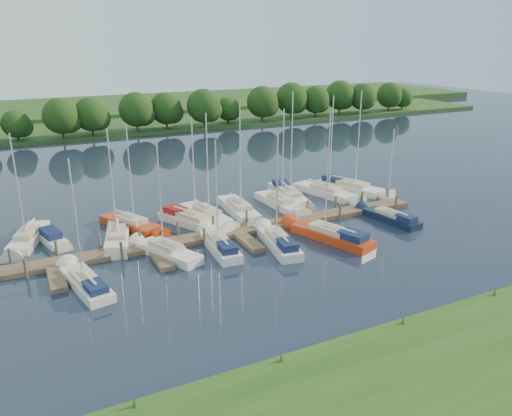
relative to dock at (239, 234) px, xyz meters
name	(u,v)px	position (x,y,z in m)	size (l,w,h in m)	color
ground	(277,267)	(0.00, -7.31, -0.20)	(260.00, 260.00, 0.00)	#1A2235
near_bank	(422,382)	(0.00, -23.31, 0.05)	(90.00, 10.00, 0.50)	#234B15
dock	(239,234)	(0.00, 0.00, 0.00)	(40.00, 6.00, 0.40)	brown
mooring_pilings	(234,226)	(0.00, 1.13, 0.40)	(38.24, 2.84, 2.00)	#473D33
far_shore	(105,124)	(0.00, 67.69, 0.10)	(180.00, 30.00, 0.60)	#26461B
distant_hill	(86,108)	(0.00, 92.69, 0.50)	(220.00, 40.00, 1.40)	#335927
treeline	(101,115)	(-2.61, 55.12, 3.88)	(145.61, 9.71, 8.17)	#38281C
sailboat_n_0	(28,240)	(-17.57, 6.76, 0.09)	(4.02, 7.96, 10.36)	white
motorboat	(52,239)	(-15.60, 5.89, 0.12)	(2.71, 5.43, 1.48)	white
sailboat_n_2	(118,238)	(-10.28, 3.76, 0.07)	(3.60, 8.39, 10.53)	white
sailboat_n_3	(133,226)	(-8.38, 6.13, 0.08)	(4.91, 7.88, 10.53)	#B73310
sailboat_n_4	(192,222)	(-2.95, 4.49, 0.15)	(5.11, 8.30, 11.04)	white
sailboat_n_5	(208,217)	(-0.98, 5.43, 0.08)	(3.20, 8.76, 11.13)	white
sailboat_n_6	(240,211)	(2.65, 5.63, 0.08)	(2.65, 9.15, 11.64)	white
sailboat_n_7	(281,204)	(7.51, 5.60, 0.08)	(2.44, 8.60, 10.99)	white
sailboat_n_8	(289,196)	(9.79, 7.76, 0.12)	(3.88, 10.01, 12.45)	white
sailboat_n_9	(327,193)	(14.26, 6.75, 0.08)	(4.22, 9.39, 11.86)	white
sailboat_n_10	(352,188)	(17.93, 7.01, 0.14)	(5.17, 9.49, 12.22)	white
sailboat_s_0	(85,283)	(-14.19, -4.06, 0.11)	(3.12, 7.89, 9.94)	white
sailboat_s_1	(166,253)	(-7.32, -1.37, 0.09)	(4.43, 7.51, 10.05)	white
sailboat_s_2	(220,246)	(-2.80, -2.18, 0.14)	(2.25, 7.68, 9.95)	white
sailboat_s_3	(278,243)	(2.07, -3.78, 0.14)	(2.93, 8.17, 10.48)	white
sailboat_s_4	(329,236)	(7.04, -4.29, 0.14)	(4.72, 9.34, 11.95)	#B73310
sailboat_s_5	(390,218)	(15.15, -3.01, 0.12)	(2.63, 7.48, 9.52)	#101C36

